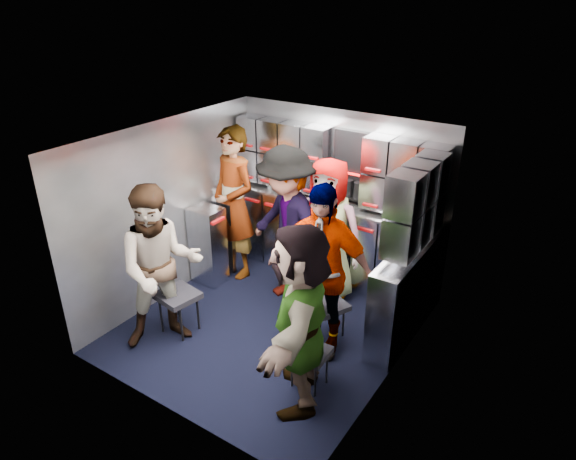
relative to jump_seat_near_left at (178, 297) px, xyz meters
The scene contains 29 objects.
floor 1.06m from the jump_seat_near_left, 38.18° to the left, with size 3.00×3.00×0.00m, color black.
wall_back 2.32m from the jump_seat_near_left, 70.02° to the left, with size 2.80×0.04×2.10m, color gray.
wall_left 1.08m from the jump_seat_near_left, 136.64° to the left, with size 0.04×3.00×2.10m, color gray.
wall_right 2.33m from the jump_seat_near_left, 15.51° to the left, with size 0.04×3.00×2.10m, color gray.
ceiling 1.94m from the jump_seat_near_left, 38.18° to the left, with size 2.80×3.00×0.02m, color silver.
cart_bank_back 2.04m from the jump_seat_near_left, 68.00° to the left, with size 2.68×0.38×0.99m, color #A7ADB8.
cart_bank_left 1.24m from the jump_seat_near_left, 110.16° to the left, with size 0.38×0.76×0.99m, color #A7ADB8.
counter 2.12m from the jump_seat_near_left, 68.00° to the left, with size 2.68×0.42×0.03m, color #AFB2B7.
locker_bank_back 2.35m from the jump_seat_near_left, 68.61° to the left, with size 2.68×0.28×0.82m, color #A7ADB8.
locker_bank_right 2.63m from the jump_seat_near_left, 32.86° to the left, with size 0.28×1.00×0.82m, color #A7ADB8.
right_cabinet 2.35m from the jump_seat_near_left, 30.80° to the left, with size 0.28×1.20×1.00m, color #A7ADB8.
coffee_niche 2.46m from the jump_seat_near_left, 64.85° to the left, with size 0.46×0.16×0.84m, color black, non-canonical shape.
red_latch_strip 1.91m from the jump_seat_near_left, 65.69° to the left, with size 2.60×0.02×0.03m, color #9E0A0C.
jump_seat_near_left is the anchor object (origin of this frame).
jump_seat_mid_left 1.50m from the jump_seat_near_left, 66.85° to the left, with size 0.51×0.50×0.47m.
jump_seat_center 1.90m from the jump_seat_near_left, 59.19° to the left, with size 0.42×0.40×0.40m.
jump_seat_mid_right 1.57m from the jump_seat_near_left, 28.78° to the left, with size 0.48×0.47×0.44m.
jump_seat_near_right 1.60m from the jump_seat_near_left, ahead, with size 0.35×0.34×0.40m.
attendant_standing 1.47m from the jump_seat_near_left, 102.12° to the left, with size 0.70×0.46×1.92m, color black.
attendant_arc_a 0.48m from the jump_seat_near_left, 90.00° to the right, with size 0.84×0.66×1.73m, color black.
attendant_arc_b 1.43m from the jump_seat_near_left, 63.81° to the left, with size 1.20×0.69×1.86m, color black.
attendant_arc_c 1.80m from the jump_seat_near_left, 56.16° to the left, with size 0.84×0.55×1.72m, color black.
attendant_arc_d 1.57m from the jump_seat_near_left, 22.73° to the left, with size 1.06×0.44×1.81m, color black.
attendant_arc_e 1.67m from the jump_seat_near_left, ahead, with size 1.60×0.51×1.73m, color black.
bottle_left 1.98m from the jump_seat_near_left, 93.08° to the left, with size 0.06×0.06×0.23m, color white.
bottle_mid 1.99m from the jump_seat_near_left, 86.15° to the left, with size 0.06×0.06×0.25m, color white.
bottle_right 2.57m from the jump_seat_near_left, 48.42° to the left, with size 0.07×0.07×0.24m, color white.
cup_left 1.98m from the jump_seat_near_left, 79.17° to the left, with size 0.08×0.08×0.09m, color beige.
cup_right 2.80m from the jump_seat_near_left, 42.27° to the left, with size 0.08×0.08×0.09m, color beige.
Camera 1 is at (2.72, -3.77, 3.40)m, focal length 32.00 mm.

